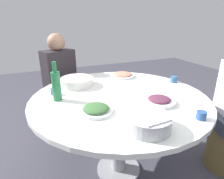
% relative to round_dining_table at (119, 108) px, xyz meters
% --- Properties ---
extents(ground, '(8.00, 8.00, 0.00)m').
position_rel_round_dining_table_xyz_m(ground, '(0.00, 0.00, -0.65)').
color(ground, '#3F3E49').
extents(round_dining_table, '(1.40, 1.40, 0.76)m').
position_rel_round_dining_table_xyz_m(round_dining_table, '(0.00, 0.00, 0.00)').
color(round_dining_table, '#99999E').
rests_on(round_dining_table, ground).
extents(rice_bowl, '(0.26, 0.26, 0.09)m').
position_rel_round_dining_table_xyz_m(rice_bowl, '(0.50, -0.06, 0.16)').
color(rice_bowl, '#B2B5BA').
rests_on(rice_bowl, round_dining_table).
extents(soup_bowl, '(0.29, 0.29, 0.07)m').
position_rel_round_dining_table_xyz_m(soup_bowl, '(-0.37, -0.26, 0.15)').
color(soup_bowl, white).
rests_on(soup_bowl, round_dining_table).
extents(dish_eggplant, '(0.23, 0.23, 0.05)m').
position_rel_round_dining_table_xyz_m(dish_eggplant, '(0.24, 0.21, 0.13)').
color(dish_eggplant, white).
rests_on(dish_eggplant, round_dining_table).
extents(dish_shrimp, '(0.25, 0.25, 0.05)m').
position_rel_round_dining_table_xyz_m(dish_shrimp, '(-0.45, 0.24, 0.13)').
color(dish_shrimp, white).
rests_on(dish_shrimp, round_dining_table).
extents(dish_greens, '(0.22, 0.22, 0.05)m').
position_rel_round_dining_table_xyz_m(dish_greens, '(0.20, -0.26, 0.13)').
color(dish_greens, white).
rests_on(dish_greens, round_dining_table).
extents(green_bottle, '(0.07, 0.07, 0.29)m').
position_rel_round_dining_table_xyz_m(green_bottle, '(-0.11, -0.47, 0.23)').
color(green_bottle, '#267944').
rests_on(green_bottle, round_dining_table).
extents(tea_cup_near, '(0.06, 0.06, 0.05)m').
position_rel_round_dining_table_xyz_m(tea_cup_near, '(-0.23, -0.47, 0.14)').
color(tea_cup_near, '#305F8A').
rests_on(tea_cup_near, round_dining_table).
extents(tea_cup_far, '(0.07, 0.07, 0.06)m').
position_rel_round_dining_table_xyz_m(tea_cup_far, '(-0.10, 0.63, 0.14)').
color(tea_cup_far, '#2C5B8A').
rests_on(tea_cup_far, round_dining_table).
extents(tea_cup_side, '(0.06, 0.06, 0.05)m').
position_rel_round_dining_table_xyz_m(tea_cup_side, '(0.53, 0.31, 0.14)').
color(tea_cup_side, '#2A5190').
rests_on(tea_cup_side, round_dining_table).
extents(stool_for_diner_right, '(0.37, 0.37, 0.43)m').
position_rel_round_dining_table_xyz_m(stool_for_diner_right, '(-0.90, -0.35, -0.43)').
color(stool_for_diner_right, brown).
rests_on(stool_for_diner_right, ground).
extents(diner_right, '(0.43, 0.42, 0.76)m').
position_rel_round_dining_table_xyz_m(diner_right, '(-0.90, -0.35, 0.10)').
color(diner_right, '#2D333D').
rests_on(diner_right, stool_for_diner_right).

